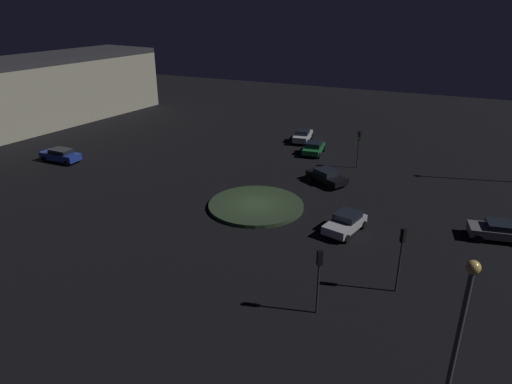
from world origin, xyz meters
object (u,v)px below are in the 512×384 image
at_px(traffic_light_southwest, 401,247).
at_px(traffic_light_southwest_near, 319,269).
at_px(car_silver, 345,223).
at_px(car_green, 314,148).
at_px(car_grey, 498,231).
at_px(store_building, 38,91).
at_px(streetlamp_southwest, 454,358).
at_px(car_white, 303,136).
at_px(car_black, 327,176).
at_px(car_blue, 60,155).
at_px(traffic_light_southeast, 359,142).

xyz_separation_m(traffic_light_southwest, traffic_light_southwest_near, (-3.96, 3.91, -0.16)).
height_order(car_silver, car_green, car_silver).
bearing_deg(car_grey, car_silver, 7.52).
height_order(car_grey, traffic_light_southwest_near, traffic_light_southwest_near).
relative_size(traffic_light_southwest, traffic_light_southwest_near, 1.06).
xyz_separation_m(car_grey, car_silver, (-3.28, 10.79, 0.03)).
xyz_separation_m(traffic_light_southwest, store_building, (22.00, 52.06, 1.47)).
bearing_deg(streetlamp_southwest, traffic_light_southwest, 13.68).
height_order(car_white, traffic_light_southwest, traffic_light_southwest).
relative_size(car_black, store_building, 0.12).
xyz_separation_m(car_blue, store_building, (11.76, 14.89, 3.80)).
bearing_deg(car_white, traffic_light_southwest, -157.55).
distance_m(car_white, store_building, 37.65).
relative_size(car_silver, car_green, 1.08).
distance_m(car_grey, store_building, 59.55).
bearing_deg(car_grey, streetlamp_southwest, 71.91).
relative_size(car_white, traffic_light_southwest, 1.01).
relative_size(car_green, traffic_light_southwest, 0.91).
bearing_deg(traffic_light_southwest_near, car_black, -23.21).
relative_size(car_grey, traffic_light_southwest_near, 1.06).
bearing_deg(car_white, car_black, -158.39).
height_order(car_blue, traffic_light_southeast, traffic_light_southeast).
height_order(car_silver, car_black, car_silver).
xyz_separation_m(car_green, streetlamp_southwest, (-35.44, -15.24, 4.90)).
distance_m(car_blue, traffic_light_southeast, 32.28).
height_order(traffic_light_southwest, traffic_light_southwest_near, traffic_light_southwest).
distance_m(car_silver, car_green, 18.98).
distance_m(car_grey, traffic_light_southwest_near, 17.15).
relative_size(car_black, streetlamp_southwest, 0.48).
xyz_separation_m(car_silver, car_blue, (3.73, 32.48, 0.01)).
bearing_deg(car_black, traffic_light_southwest_near, -44.49).
relative_size(car_black, car_green, 1.13).
xyz_separation_m(car_green, traffic_light_southwest, (-23.85, -12.42, 2.35)).
xyz_separation_m(car_silver, store_building, (15.49, 47.37, 3.81)).
relative_size(traffic_light_southwest, traffic_light_southeast, 1.09).
height_order(car_white, traffic_light_southwest_near, traffic_light_southwest_near).
distance_m(traffic_light_southwest, traffic_light_southeast, 22.22).
distance_m(car_grey, streetlamp_southwest, 22.18).
bearing_deg(car_black, traffic_light_southwest, -29.17).
relative_size(car_grey, traffic_light_southeast, 1.10).
xyz_separation_m(traffic_light_southwest, traffic_light_southeast, (21.13, 6.85, -0.24)).
relative_size(car_white, car_black, 0.98).
distance_m(car_green, streetlamp_southwest, 38.88).
relative_size(car_blue, traffic_light_southeast, 1.14).
distance_m(car_white, streetlamp_southwest, 43.70).
distance_m(car_green, traffic_light_southwest, 26.99).
height_order(car_silver, streetlamp_southwest, streetlamp_southwest).
bearing_deg(car_green, traffic_light_southwest_near, 13.05).
bearing_deg(traffic_light_southwest, car_white, -30.02).
xyz_separation_m(car_white, traffic_light_southwest, (-27.98, -15.08, 2.31)).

